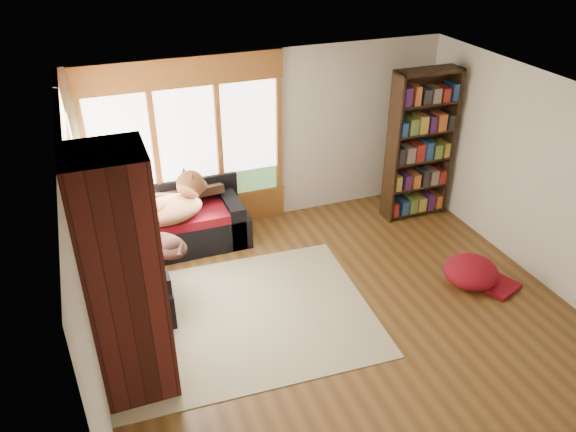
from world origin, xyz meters
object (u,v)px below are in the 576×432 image
object	(u,v)px
area_rug	(239,318)
dog_tan	(175,204)
brick_chimney	(124,280)
dog_brindle	(160,242)
bookshelf	(420,146)
pouf	(471,271)
sectional_sofa	(151,248)

from	to	relation	value
area_rug	dog_tan	bearing A→B (deg)	103.40
brick_chimney	area_rug	world-z (taller)	brick_chimney
dog_tan	dog_brindle	xyz separation A→B (m)	(-0.33, -0.76, -0.08)
bookshelf	pouf	world-z (taller)	bookshelf
area_rug	dog_tan	size ratio (longest dim) A/B	2.83
area_rug	bookshelf	world-z (taller)	bookshelf
dog_tan	pouf	bearing A→B (deg)	-47.35
bookshelf	dog_tan	bearing A→B (deg)	177.99
bookshelf	dog_brindle	distance (m)	4.10
sectional_sofa	bookshelf	world-z (taller)	bookshelf
pouf	area_rug	bearing A→B (deg)	172.52
sectional_sofa	dog_tan	xyz separation A→B (m)	(0.40, 0.19, 0.51)
bookshelf	dog_brindle	xyz separation A→B (m)	(-4.03, -0.63, -0.42)
sectional_sofa	dog_brindle	size ratio (longest dim) A/B	2.74
area_rug	brick_chimney	bearing A→B (deg)	-153.54
brick_chimney	area_rug	size ratio (longest dim) A/B	0.82
sectional_sofa	area_rug	size ratio (longest dim) A/B	0.70
sectional_sofa	area_rug	world-z (taller)	sectional_sofa
bookshelf	dog_brindle	bearing A→B (deg)	-171.07
brick_chimney	pouf	bearing A→B (deg)	2.93
brick_chimney	dog_brindle	bearing A→B (deg)	70.85
area_rug	dog_tan	xyz separation A→B (m)	(-0.39, 1.62, 0.81)
brick_chimney	sectional_sofa	xyz separation A→B (m)	(0.45, 2.05, -1.00)
pouf	dog_tan	distance (m)	4.00
brick_chimney	sectional_sofa	distance (m)	2.32
dog_tan	bookshelf	bearing A→B (deg)	-18.64
dog_tan	sectional_sofa	bearing A→B (deg)	-171.21
dog_tan	dog_brindle	bearing A→B (deg)	-130.13
sectional_sofa	pouf	size ratio (longest dim) A/B	3.17
area_rug	dog_brindle	world-z (taller)	dog_brindle
pouf	dog_brindle	distance (m)	3.97
brick_chimney	sectional_sofa	world-z (taller)	brick_chimney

